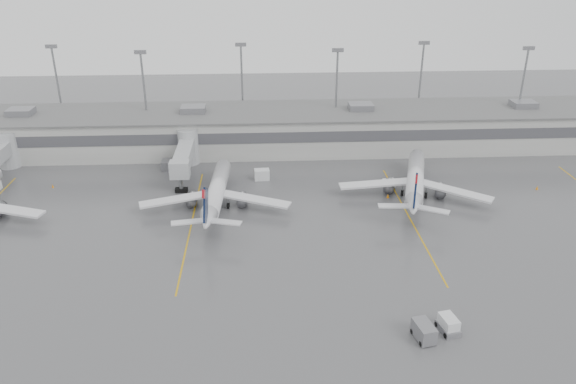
{
  "coord_description": "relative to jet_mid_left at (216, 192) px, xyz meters",
  "views": [
    {
      "loc": [
        -6.5,
        -55.6,
        41.47
      ],
      "look_at": [
        -2.18,
        24.0,
        5.0
      ],
      "focal_mm": 35.0,
      "sensor_mm": 36.0,
      "label": 1
    }
  ],
  "objects": [
    {
      "name": "ground",
      "position": [
        13.82,
        -29.49,
        -2.82
      ],
      "size": [
        260.0,
        260.0,
        0.0
      ],
      "primitive_type": "plane",
      "color": "#525254",
      "rests_on": "ground"
    },
    {
      "name": "terminal",
      "position": [
        13.81,
        28.49,
        1.35
      ],
      "size": [
        152.0,
        17.0,
        9.45
      ],
      "color": "#A2A29E",
      "rests_on": "ground"
    },
    {
      "name": "light_masts",
      "position": [
        13.82,
        34.26,
        9.2
      ],
      "size": [
        142.4,
        8.0,
        20.6
      ],
      "color": "gray",
      "rests_on": "ground"
    },
    {
      "name": "jet_bridge_right",
      "position": [
        -6.68,
        16.23,
        1.05
      ],
      "size": [
        4.0,
        17.2,
        7.0
      ],
      "color": "#979A9C",
      "rests_on": "ground"
    },
    {
      "name": "stand_markings",
      "position": [
        13.82,
        -5.49,
        -2.82
      ],
      "size": [
        105.25,
        40.0,
        0.01
      ],
      "color": "#D0990C",
      "rests_on": "ground"
    },
    {
      "name": "jet_mid_left",
      "position": [
        0.0,
        0.0,
        0.0
      ],
      "size": [
        25.02,
        28.1,
        9.09
      ],
      "rotation": [
        0.0,
        0.0,
        -0.06
      ],
      "color": "silver",
      "rests_on": "ground"
    },
    {
      "name": "jet_mid_right",
      "position": [
        34.2,
        2.76,
        0.13
      ],
      "size": [
        25.14,
        28.59,
        9.49
      ],
      "rotation": [
        0.0,
        0.0,
        -0.28
      ],
      "color": "silver",
      "rests_on": "ground"
    },
    {
      "name": "baggage_tug",
      "position": [
        28.51,
        -34.05,
        -2.08
      ],
      "size": [
        2.44,
        3.28,
        1.92
      ],
      "rotation": [
        0.0,
        0.0,
        0.2
      ],
      "color": "silver",
      "rests_on": "ground"
    },
    {
      "name": "baggage_cart",
      "position": [
        25.31,
        -35.25,
        -1.77
      ],
      "size": [
        2.37,
        3.43,
        2.02
      ],
      "rotation": [
        0.0,
        0.0,
        0.2
      ],
      "color": "slate",
      "rests_on": "ground"
    },
    {
      "name": "gse_uld_b",
      "position": [
        7.69,
        11.42,
        -1.85
      ],
      "size": [
        2.86,
        2.0,
        1.94
      ],
      "primitive_type": "cube",
      "rotation": [
        0.0,
        0.0,
        0.06
      ],
      "color": "silver",
      "rests_on": "ground"
    },
    {
      "name": "gse_uld_c",
      "position": [
        30.59,
        6.53,
        -2.07
      ],
      "size": [
        2.37,
        1.82,
        1.51
      ],
      "primitive_type": "cube",
      "rotation": [
        0.0,
        0.0,
        0.2
      ],
      "color": "silver",
      "rests_on": "ground"
    },
    {
      "name": "gse_loader",
      "position": [
        -10.79,
        17.51,
        -1.93
      ],
      "size": [
        1.79,
        2.86,
        1.78
      ],
      "primitive_type": "cube",
      "rotation": [
        0.0,
        0.0,
        0.0
      ],
      "color": "slate",
      "rests_on": "ground"
    },
    {
      "name": "cone_a",
      "position": [
        -30.17,
        9.7,
        -2.51
      ],
      "size": [
        0.39,
        0.39,
        0.62
      ],
      "primitive_type": "cone",
      "color": "orange",
      "rests_on": "ground"
    },
    {
      "name": "cone_b",
      "position": [
        -6.93,
        7.99,
        -2.48
      ],
      "size": [
        0.43,
        0.43,
        0.68
      ],
      "primitive_type": "cone",
      "color": "orange",
      "rests_on": "ground"
    },
    {
      "name": "cone_c",
      "position": [
        29.45,
        2.09,
        -2.46
      ],
      "size": [
        0.46,
        0.46,
        0.73
      ],
      "primitive_type": "cone",
      "color": "orange",
      "rests_on": "ground"
    },
    {
      "name": "cone_d",
      "position": [
        56.95,
        4.11,
        -2.47
      ],
      "size": [
        0.44,
        0.44,
        0.7
      ],
      "primitive_type": "cone",
      "color": "orange",
      "rests_on": "ground"
    }
  ]
}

